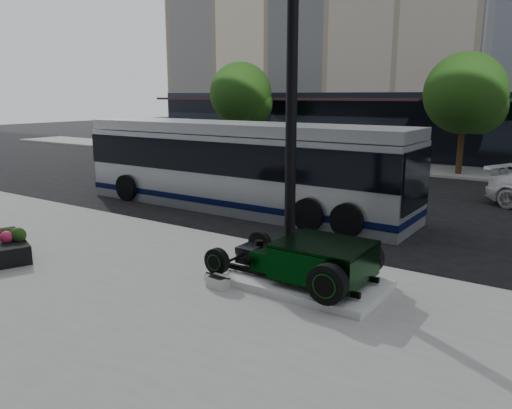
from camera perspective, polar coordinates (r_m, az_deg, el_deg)
The scene contains 8 objects.
ground at distance 14.35m, azimuth 6.67°, elevation -3.16°, with size 120.00×120.00×0.00m, color black.
sidewalk_far at distance 27.30m, azimuth 20.50°, elevation 3.66°, with size 70.00×4.00×0.12m, color gray.
street_trees at distance 25.89m, azimuth 23.11°, elevation 11.28°, with size 29.80×3.80×5.70m.
display_plinth at distance 10.13m, azimuth 4.86°, elevation -8.64°, with size 3.40×1.80×0.15m, color silver.
hot_rod at distance 9.81m, azimuth 6.62°, elevation -6.27°, with size 3.22×2.00×0.81m.
info_plaque at distance 9.94m, azimuth -4.36°, elevation -8.73°, with size 0.42×0.33×0.31m.
lamppost at distance 11.11m, azimuth 4.10°, elevation 12.78°, with size 0.45×0.45×8.19m.
transit_bus at distance 17.04m, azimuth -1.89°, elevation 4.48°, with size 12.12×2.88×2.92m.
Camera 1 is at (6.35, -12.29, 3.81)m, focal length 35.00 mm.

